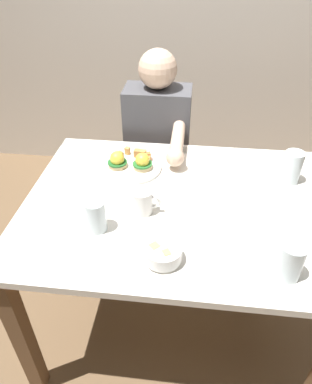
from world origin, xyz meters
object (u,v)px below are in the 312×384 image
at_px(fork, 197,226).
at_px(water_glass_extra, 292,168).
at_px(coffee_mug, 142,201).
at_px(eggs_benedict_plate, 131,164).
at_px(diner_person, 158,144).
at_px(fruit_bowl, 163,254).
at_px(dining_table, 178,222).
at_px(water_glass_far, 290,263).
at_px(water_glass_near, 96,218).

xyz_separation_m(fork, water_glass_extra, (0.38, 0.33, 0.06)).
bearing_deg(water_glass_extra, coffee_mug, -155.09).
bearing_deg(eggs_benedict_plate, diner_person, 79.03).
bearing_deg(fruit_bowl, eggs_benedict_plate, 110.36).
distance_m(fork, diner_person, 0.77).
relative_size(fruit_bowl, coffee_mug, 1.08).
height_order(dining_table, eggs_benedict_plate, eggs_benedict_plate).
bearing_deg(dining_table, fruit_bowl, -96.52).
bearing_deg(coffee_mug, fork, -17.27).
height_order(eggs_benedict_plate, diner_person, diner_person).
height_order(coffee_mug, fork, coffee_mug).
distance_m(water_glass_far, water_glass_extra, 0.53).
xyz_separation_m(coffee_mug, water_glass_near, (-0.14, -0.11, 0.00)).
distance_m(dining_table, water_glass_far, 0.50).
height_order(water_glass_near, diner_person, diner_person).
bearing_deg(dining_table, water_glass_extra, 23.71).
height_order(fruit_bowl, fork, fruit_bowl).
relative_size(fruit_bowl, water_glass_far, 0.98).
relative_size(water_glass_near, water_glass_far, 0.96).
xyz_separation_m(eggs_benedict_plate, fork, (0.30, -0.35, -0.02)).
relative_size(dining_table, water_glass_far, 9.76).
bearing_deg(diner_person, water_glass_near, -99.10).
bearing_deg(fruit_bowl, dining_table, 83.48).
bearing_deg(diner_person, coffee_mug, -88.40).
height_order(eggs_benedict_plate, water_glass_far, water_glass_far).
distance_m(coffee_mug, water_glass_near, 0.18).
height_order(coffee_mug, water_glass_far, water_glass_far).
relative_size(fork, water_glass_extra, 1.14).
bearing_deg(coffee_mug, water_glass_near, -142.27).
bearing_deg(diner_person, dining_table, -75.83).
bearing_deg(water_glass_near, fork, 8.07).
relative_size(coffee_mug, water_glass_far, 0.91).
bearing_deg(coffee_mug, water_glass_far, -27.47).
bearing_deg(fruit_bowl, fork, 58.52).
distance_m(fruit_bowl, fork, 0.20).
bearing_deg(water_glass_near, diner_person, 80.90).
height_order(fork, water_glass_near, water_glass_near).
bearing_deg(fork, eggs_benedict_plate, 130.38).
height_order(fork, water_glass_extra, water_glass_extra).
distance_m(coffee_mug, fork, 0.22).
bearing_deg(fork, coffee_mug, 162.73).
xyz_separation_m(water_glass_near, diner_person, (0.13, 0.79, -0.14)).
bearing_deg(fork, water_glass_far, -33.93).
bearing_deg(water_glass_extra, fork, -138.64).
xyz_separation_m(eggs_benedict_plate, water_glass_extra, (0.67, -0.02, 0.04)).
bearing_deg(water_glass_extra, water_glass_far, -100.94).
distance_m(dining_table, water_glass_extra, 0.51).
bearing_deg(water_glass_near, eggs_benedict_plate, 82.75).
distance_m(fruit_bowl, water_glass_near, 0.27).
relative_size(dining_table, coffee_mug, 10.77).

